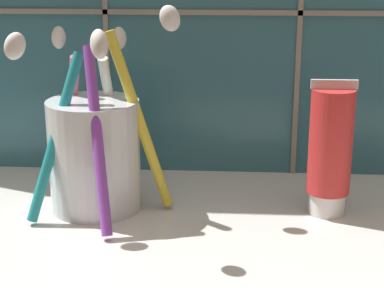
{
  "coord_description": "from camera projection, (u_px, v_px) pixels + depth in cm",
  "views": [
    {
      "loc": [
        -4.49,
        -49.11,
        24.59
      ],
      "look_at": [
        -7.79,
        1.66,
        8.92
      ],
      "focal_mm": 60.0,
      "sensor_mm": 36.0,
      "label": 1
    }
  ],
  "objects": [
    {
      "name": "toothpaste_tube",
      "position": [
        330.0,
        150.0,
        0.55
      ],
      "size": [
        3.92,
        3.73,
        12.01
      ],
      "color": "white",
      "rests_on": "sink_counter"
    },
    {
      "name": "sink_counter",
      "position": [
        284.0,
        242.0,
        0.53
      ],
      "size": [
        76.54,
        30.13,
        2.0
      ],
      "primitive_type": "cube",
      "color": "silver",
      "rests_on": "ground"
    },
    {
      "name": "toothbrush_cup",
      "position": [
        95.0,
        149.0,
        0.57
      ],
      "size": [
        14.25,
        16.57,
        18.26
      ],
      "color": "silver",
      "rests_on": "sink_counter"
    }
  ]
}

